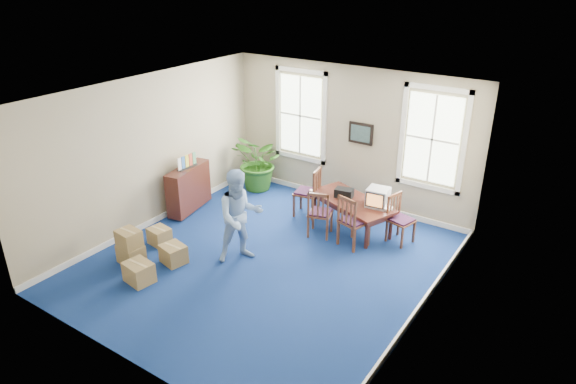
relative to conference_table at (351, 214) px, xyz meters
The scene contains 25 objects.
floor 2.26m from the conference_table, 108.18° to the right, with size 6.50×6.50×0.00m, color navy.
ceiling 3.64m from the conference_table, 108.18° to the right, with size 6.50×6.50×0.00m, color white.
wall_back 1.84m from the conference_table, 121.78° to the left, with size 6.50×6.50×0.00m, color tan.
wall_front 5.57m from the conference_table, 97.40° to the right, with size 6.50×6.50×0.00m, color tan.
wall_left 4.45m from the conference_table, 150.13° to the right, with size 6.50×6.50×0.00m, color tan.
wall_right 3.38m from the conference_table, 42.69° to the right, with size 6.50×6.50×0.00m, color tan.
baseboard_back 1.33m from the conference_table, 122.48° to the left, with size 6.00×0.04×0.12m, color white.
baseboard_left 4.25m from the conference_table, 149.92° to the right, with size 0.04×6.50×0.12m, color white.
baseboard_right 3.12m from the conference_table, 43.07° to the right, with size 0.04×6.50×0.12m, color white.
window_left 2.78m from the conference_table, 151.03° to the left, with size 1.40×0.12×2.20m, color white, non-canonical shape.
window_right 2.27m from the conference_table, 42.61° to the left, with size 1.40×0.12×2.20m, color white, non-canonical shape.
wall_picture 1.83m from the conference_table, 110.28° to the left, with size 0.58×0.06×0.48m, color black, non-canonical shape.
conference_table is the anchor object (origin of this frame).
crt_tv 0.76m from the conference_table, ahead, with size 0.42×0.46×0.39m, color #B7B7BC, non-canonical shape.
game_console 0.89m from the conference_table, ahead, with size 0.16×0.20×0.05m, color white.
equipment_bag 0.47m from the conference_table, 168.69° to the left, with size 0.38×0.25×0.19m, color black.
chair_near_left 0.78m from the conference_table, 120.96° to the right, with size 0.46×0.46×1.03m, color brown, non-canonical shape.
chair_near_right 0.79m from the conference_table, 59.04° to the right, with size 0.50×0.50×1.10m, color brown, non-canonical shape.
chair_end_left 1.14m from the conference_table, behind, with size 0.50×0.50×1.12m, color brown, non-canonical shape.
chair_end_right 1.13m from the conference_table, ahead, with size 0.45×0.45×1.00m, color brown, non-canonical shape.
man 2.64m from the conference_table, 116.68° to the right, with size 0.89×0.69×1.81m, color #88ACDA.
credenza 3.69m from the conference_table, 159.35° to the right, with size 0.37×1.28×1.00m, color #491E16.
brochure_rack 3.76m from the conference_table, 159.25° to the right, with size 0.12×0.70×0.31m, color #99999E, non-canonical shape.
potted_plant 2.90m from the conference_table, 169.24° to the left, with size 1.28×1.12×1.43m, color #275D17.
cardboard_boxes 4.35m from the conference_table, 127.05° to the right, with size 1.24×1.24×0.71m, color #A0804B, non-canonical shape.
Camera 1 is at (5.00, -6.73, 5.22)m, focal length 32.00 mm.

